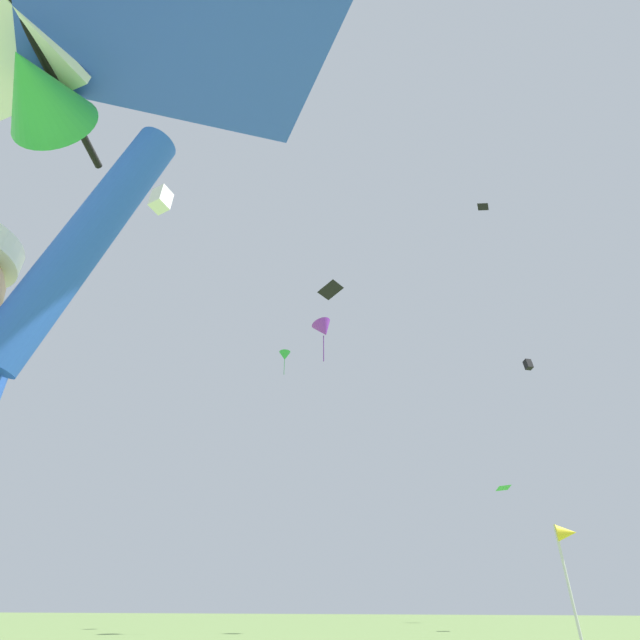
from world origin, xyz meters
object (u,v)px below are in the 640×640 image
object	(u,v)px
distant_kite_green_low_left	(285,356)
held_stunt_kite	(38,32)
distant_kite_black_mid_left	(528,365)
distant_kite_green_low_right	(503,487)
distant_kite_black_mid_right	(483,206)
distant_kite_purple_high_right	(324,329)
marker_flag	(567,543)
distant_kite_white_high_left	(161,200)
distant_kite_black_overhead_distant	(330,289)

from	to	relation	value
distant_kite_green_low_left	held_stunt_kite	bearing A→B (deg)	-71.46
distant_kite_black_mid_left	distant_kite_green_low_right	bearing A→B (deg)	-111.97
held_stunt_kite	distant_kite_black_mid_right	size ratio (longest dim) A/B	2.13
distant_kite_purple_high_right	marker_flag	distance (m)	16.84
distant_kite_white_high_left	distant_kite_black_overhead_distant	size ratio (longest dim) A/B	0.72
distant_kite_black_mid_left	marker_flag	distance (m)	31.13
distant_kite_green_low_right	distant_kite_black_mid_right	size ratio (longest dim) A/B	0.98
distant_kite_black_mid_right	distant_kite_purple_high_right	world-z (taller)	distant_kite_black_mid_right
marker_flag	distant_kite_white_high_left	bearing A→B (deg)	178.28
held_stunt_kite	distant_kite_black_mid_right	bearing A→B (deg)	77.54
held_stunt_kite	marker_flag	distance (m)	8.30
distant_kite_black_overhead_distant	held_stunt_kite	bearing A→B (deg)	-78.89
distant_kite_black_mid_left	distant_kite_white_high_left	bearing A→B (deg)	-117.66
distant_kite_green_low_right	distant_kite_green_low_left	xyz separation A→B (m)	(-10.54, -1.50, 7.53)
distant_kite_white_high_left	distant_kite_black_overhead_distant	distance (m)	7.76
held_stunt_kite	distant_kite_black_mid_right	distance (m)	28.40
distant_kite_purple_high_right	distant_kite_green_low_left	bearing A→B (deg)	133.67
distant_kite_black_overhead_distant	marker_flag	xyz separation A→B (m)	(5.35, -7.15, -10.36)
marker_flag	distant_kite_black_overhead_distant	bearing A→B (deg)	126.80
distant_kite_white_high_left	distant_kite_green_low_right	xyz separation A→B (m)	(9.52, 15.63, -5.80)
distant_kite_white_high_left	marker_flag	world-z (taller)	distant_kite_white_high_left
distant_kite_green_low_right	distant_kite_black_mid_right	xyz separation A→B (m)	(1.63, -2.64, 14.96)
held_stunt_kite	distant_kite_white_high_left	xyz separation A→B (m)	(-6.47, 8.20, 9.16)
distant_kite_green_low_right	distant_kite_purple_high_right	bearing A→B (deg)	-146.44
distant_kite_white_high_left	distant_kite_black_mid_left	distance (m)	30.52
distant_kite_purple_high_right	held_stunt_kite	bearing A→B (deg)	-77.29
distant_kite_black_mid_left	distant_kite_black_overhead_distant	world-z (taller)	distant_kite_black_mid_left
held_stunt_kite	distant_kite_green_low_left	xyz separation A→B (m)	(-7.49, 22.33, 10.89)
held_stunt_kite	distant_kite_purple_high_right	bearing A→B (deg)	102.71
held_stunt_kite	marker_flag	bearing A→B (deg)	73.24
distant_kite_black_mid_right	distant_kite_white_high_left	bearing A→B (deg)	-130.64
distant_kite_black_mid_right	distant_kite_black_overhead_distant	world-z (taller)	distant_kite_black_mid_right
distant_kite_white_high_left	distant_kite_black_mid_left	size ratio (longest dim) A/B	1.01
distant_kite_purple_high_right	distant_kite_green_low_right	bearing A→B (deg)	33.56
distant_kite_black_mid_right	held_stunt_kite	bearing A→B (deg)	-102.46
distant_kite_white_high_left	distant_kite_black_overhead_distant	world-z (taller)	distant_kite_black_overhead_distant
distant_kite_purple_high_right	distant_kite_black_overhead_distant	bearing A→B (deg)	-71.27
distant_kite_black_mid_right	marker_flag	distance (m)	23.16
distant_kite_white_high_left	distant_kite_green_low_right	distance (m)	19.20
held_stunt_kite	distant_kite_black_overhead_distant	xyz separation A→B (m)	(-2.96, 15.08, 9.83)
distant_kite_black_mid_left	distant_kite_green_low_left	size ratio (longest dim) A/B	0.57
distant_kite_green_low_right	marker_flag	distance (m)	16.38
distant_kite_white_high_left	distant_kite_green_low_right	size ratio (longest dim) A/B	1.02
held_stunt_kite	distant_kite_white_high_left	bearing A→B (deg)	128.27
held_stunt_kite	marker_flag	world-z (taller)	held_stunt_kite
held_stunt_kite	distant_kite_green_low_left	distance (m)	25.95
held_stunt_kite	marker_flag	size ratio (longest dim) A/B	0.88
distant_kite_white_high_left	distant_kite_purple_high_right	distance (m)	11.05
distant_kite_black_overhead_distant	distant_kite_black_mid_right	bearing A→B (deg)	38.60
held_stunt_kite	distant_kite_black_overhead_distant	size ratio (longest dim) A/B	1.53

